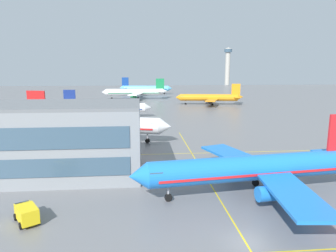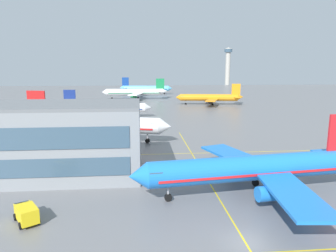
{
  "view_description": "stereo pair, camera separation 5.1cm",
  "coord_description": "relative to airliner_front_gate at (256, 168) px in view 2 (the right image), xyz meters",
  "views": [
    {
      "loc": [
        -10.5,
        -27.91,
        17.61
      ],
      "look_at": [
        -4.12,
        44.02,
        4.0
      ],
      "focal_mm": 32.63,
      "sensor_mm": 36.0,
      "label": 1
    },
    {
      "loc": [
        -10.45,
        -27.91,
        17.61
      ],
      "look_at": [
        -4.12,
        44.02,
        4.0
      ],
      "focal_mm": 32.63,
      "sensor_mm": 36.0,
      "label": 2
    }
  ],
  "objects": [
    {
      "name": "control_tower",
      "position": [
        78.67,
        291.74,
        19.39
      ],
      "size": [
        8.82,
        8.82,
        40.17
      ],
      "color": "#ADA89E",
      "rests_on": "ground"
    },
    {
      "name": "airliner_distant_taxiway",
      "position": [
        -12.88,
        175.83,
        0.16
      ],
      "size": [
        37.16,
        31.77,
        11.56
      ],
      "color": "#5BB7E5",
      "rests_on": "ground"
    },
    {
      "name": "airliner_far_left_stand",
      "position": [
        17.7,
        107.97,
        -0.26
      ],
      "size": [
        33.23,
        28.4,
        10.33
      ],
      "color": "orange",
      "rests_on": "ground"
    },
    {
      "name": "airliner_third_row",
      "position": [
        -28.97,
        71.5,
        -0.3
      ],
      "size": [
        32.72,
        28.35,
        10.21
      ],
      "color": "white",
      "rests_on": "ground"
    },
    {
      "name": "service_truck_red_van",
      "position": [
        -29.55,
        -5.84,
        -2.61
      ],
      "size": [
        3.78,
        4.45,
        2.1
      ],
      "color": "yellow",
      "rests_on": "ground"
    },
    {
      "name": "airliner_far_right_stand",
      "position": [
        -19.43,
        139.99,
        0.28
      ],
      "size": [
        38.2,
        33.05,
        11.91
      ],
      "color": "white",
      "rests_on": "ground"
    },
    {
      "name": "airliner_front_gate",
      "position": [
        0.0,
        0.0,
        0.0
      ],
      "size": [
        35.67,
        30.54,
        11.09
      ],
      "color": "blue",
      "rests_on": "ground"
    },
    {
      "name": "ground_plane",
      "position": [
        -5.58,
        -12.1,
        -3.79
      ],
      "size": [
        600.0,
        600.0,
        0.0
      ],
      "primitive_type": "plane",
      "color": "slate"
    },
    {
      "name": "airliner_second_row",
      "position": [
        -28.12,
        35.33,
        0.37
      ],
      "size": [
        38.52,
        32.85,
        12.17
      ],
      "color": "white",
      "rests_on": "ground"
    },
    {
      "name": "taxiway_markings",
      "position": [
        -5.58,
        3.74,
        -3.78
      ],
      "size": [
        122.42,
        78.49,
        0.01
      ],
      "color": "yellow",
      "rests_on": "ground"
    }
  ]
}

